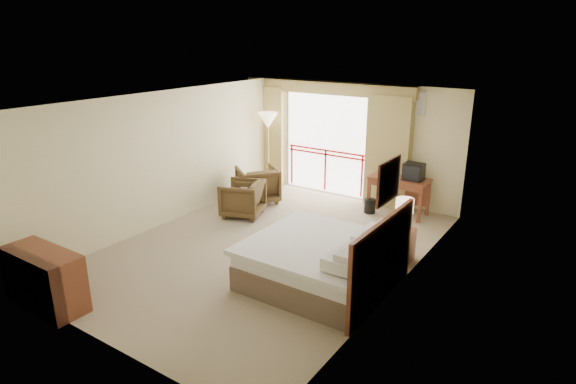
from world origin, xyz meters
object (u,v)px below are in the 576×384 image
Objects in this scene: armchair_far at (258,201)px; floor_lamp at (268,123)px; wastebasket at (370,206)px; dresser at (44,279)px; table_lamp at (405,206)px; tv at (414,172)px; desk at (400,185)px; side_table at (243,194)px; bed at (324,261)px; armchair_near at (243,215)px; nightstand at (400,245)px.

floor_lamp is at bearing -119.53° from armchair_far.
wastebasket is 0.24× the size of dresser.
table_lamp is 1.33× the size of tv.
wastebasket is at bearing -144.36° from desk.
side_table is at bearing -136.14° from tv.
dresser reaches higher than desk.
bed is at bearing 89.26° from armchair_far.
tv is at bearing 106.16° from table_lamp.
side_table is at bearing -147.88° from desk.
dresser reaches higher than armchair_near.
nightstand is at bearing -56.42° from tv.
floor_lamp reaches higher than tv.
side_table reaches higher than armchair_near.
armchair_far is at bearing -156.96° from desk.
dresser reaches higher than side_table.
armchair_near is (-2.93, 1.61, -0.38)m from bed.
table_lamp reaches higher than side_table.
dresser is at bearing -132.90° from nightstand.
armchair_far is 5.37m from dresser.
nightstand reaches higher than armchair_near.
floor_lamp reaches higher than dresser.
armchair_near reaches higher than wastebasket.
floor_lamp is (-4.36, 2.11, 1.36)m from nightstand.
tv is 3.62m from armchair_far.
side_table is at bearing 94.48° from dresser.
dresser reaches higher than wastebasket.
floor_lamp reaches higher than armchair_near.
bed is 4.12m from armchair_far.
nightstand reaches higher than wastebasket.
dresser is (0.71, -6.36, -1.22)m from floor_lamp.
side_table is (-2.47, -1.34, 0.19)m from wastebasket.
nightstand is 1.06× the size of table_lamp.
table_lamp is at bearing -7.06° from side_table.
desk is 3.46m from armchair_near.
tv is (0.30, -0.06, 0.36)m from desk.
armchair_far is at bearing 92.52° from side_table.
floor_lamp is at bearing 151.90° from nightstand.
desk is 1.49× the size of armchair_near.
bed is 1.75m from table_lamp.
bed reaches higher than side_table.
armchair_far is 0.47× the size of floor_lamp.
desk is at bearing 1.54° from floor_lamp.
armchair_far reaches higher than wastebasket.
dresser reaches higher than armchair_far.
table_lamp is 0.43× the size of desk.
nightstand is at bearing -90.00° from table_lamp.
desk is at bearing 107.36° from armchair_near.
desk is 4.00× the size of wastebasket.
floor_lamp reaches higher than nightstand.
nightstand is 1.12× the size of side_table.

